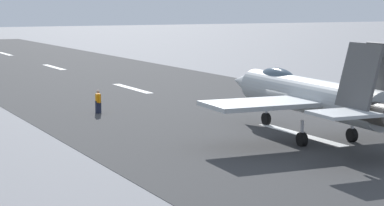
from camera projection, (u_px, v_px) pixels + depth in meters
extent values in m
plane|color=gray|center=(291.00, 132.00, 42.75)|extent=(400.00, 400.00, 0.00)
cube|color=#383838|center=(291.00, 132.00, 42.75)|extent=(240.00, 26.00, 0.02)
cube|color=white|center=(300.00, 134.00, 41.90)|extent=(8.00, 0.70, 0.00)
cube|color=white|center=(132.00, 88.00, 64.53)|extent=(8.00, 0.70, 0.00)
cube|color=white|center=(54.00, 67.00, 86.07)|extent=(8.00, 0.70, 0.00)
cube|color=white|center=(5.00, 54.00, 108.78)|extent=(8.00, 0.70, 0.00)
cylinder|color=#ACB1B3|center=(310.00, 96.00, 40.44)|extent=(13.15, 2.89, 2.01)
cone|color=#ACB1B3|center=(244.00, 82.00, 47.75)|extent=(3.12, 1.91, 1.71)
ellipsoid|color=#3F5160|center=(277.00, 77.00, 43.69)|extent=(3.67, 1.34, 1.10)
cylinder|color=#47423D|center=(377.00, 113.00, 34.14)|extent=(2.27, 1.25, 1.10)
cube|color=#ACB1B3|center=(258.00, 104.00, 38.05)|extent=(3.78, 5.86, 0.24)
cube|color=#ACB1B3|center=(377.00, 97.00, 41.04)|extent=(3.78, 5.86, 0.24)
cube|color=#ACB1B3|center=(344.00, 114.00, 33.41)|extent=(2.58, 2.96, 0.16)
cube|color=#4E4E50|center=(359.00, 76.00, 34.68)|extent=(2.66, 1.12, 3.14)
cylinder|color=silver|center=(266.00, 114.00, 45.24)|extent=(0.18, 0.18, 1.40)
cylinder|color=black|center=(266.00, 119.00, 45.29)|extent=(0.78, 0.35, 0.76)
cylinder|color=silver|center=(302.00, 133.00, 38.41)|extent=(0.18, 0.18, 1.40)
cylinder|color=black|center=(302.00, 139.00, 38.46)|extent=(0.78, 0.35, 0.76)
cylinder|color=silver|center=(352.00, 129.00, 39.66)|extent=(0.18, 0.18, 1.40)
cylinder|color=black|center=(352.00, 135.00, 39.71)|extent=(0.78, 0.35, 0.76)
cube|color=#1E2338|center=(98.00, 107.00, 49.93)|extent=(0.24, 0.36, 0.87)
cube|color=orange|center=(98.00, 98.00, 49.84)|extent=(0.45, 0.30, 0.59)
sphere|color=tan|center=(98.00, 92.00, 49.78)|extent=(0.22, 0.22, 0.22)
cylinder|color=orange|center=(99.00, 99.00, 49.57)|extent=(0.10, 0.10, 0.56)
cylinder|color=orange|center=(97.00, 98.00, 50.11)|extent=(0.10, 0.10, 0.56)
cone|color=orange|center=(268.00, 84.00, 66.01)|extent=(0.44, 0.44, 0.55)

